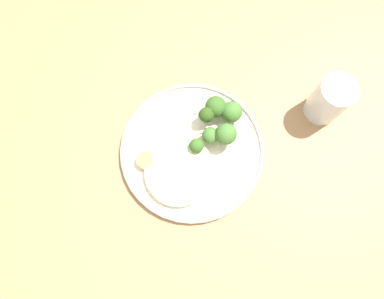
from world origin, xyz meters
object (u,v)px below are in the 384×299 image
Objects in this scene: seared_scallop_large_seared at (146,160)px; broccoli_floret_split_head at (197,146)px; seared_scallop_on_noodles at (157,190)px; broccoli_floret_center_pile at (232,112)px; broccoli_floret_near_rim at (206,115)px; broccoli_floret_front_edge at (210,136)px; seared_scallop_tilted_round at (176,168)px; broccoli_floret_left_leaning at (226,134)px; water_glass at (328,101)px; dinner_plate at (192,151)px; broccoli_floret_small_sprig at (216,107)px; seared_scallop_front_small at (182,182)px.

broccoli_floret_split_head is (0.04, -0.09, 0.02)m from seared_scallop_large_seared.
broccoli_floret_center_pile is (0.18, -0.11, 0.02)m from seared_scallop_on_noodles.
broccoli_floret_near_rim is 1.14× the size of broccoli_floret_front_edge.
seared_scallop_on_noodles is 0.11m from broccoli_floret_split_head.
seared_scallop_tilted_round is 0.55× the size of broccoli_floret_front_edge.
broccoli_floret_left_leaning is (0.08, -0.14, 0.03)m from seared_scallop_large_seared.
seared_scallop_large_seared is at bearing 117.72° from broccoli_floret_left_leaning.
broccoli_floret_front_edge is at bearing 117.65° from water_glass.
dinner_plate is 6.42× the size of broccoli_floret_split_head.
seared_scallop_tilted_round is 0.48× the size of broccoli_floret_center_pile.
broccoli_floret_small_sprig is (0.13, -0.05, 0.02)m from seared_scallop_tilted_round.
seared_scallop_on_noodles is 0.05m from seared_scallop_front_small.
broccoli_floret_center_pile is 0.03m from broccoli_floret_small_sprig.
seared_scallop_large_seared is (0.00, 0.06, 0.00)m from seared_scallop_tilted_round.
dinner_plate is 0.29m from water_glass.
broccoli_floret_small_sprig reaches higher than broccoli_floret_front_edge.
water_glass is at bearing -61.02° from seared_scallop_large_seared.
seared_scallop_large_seared is at bearing 118.98° from water_glass.
broccoli_floret_small_sprig is (0.16, -0.04, 0.02)m from seared_scallop_front_small.
broccoli_floret_front_edge is (0.10, -0.04, 0.02)m from seared_scallop_front_small.
seared_scallop_tilted_round reaches higher than dinner_plate.
dinner_plate is 8.06× the size of seared_scallop_large_seared.
broccoli_floret_small_sprig is at bearing -34.29° from broccoli_floret_near_rim.
broccoli_floret_small_sprig is at bearing -41.51° from seared_scallop_large_seared.
broccoli_floret_near_rim is 0.03m from broccoli_floret_small_sprig.
broccoli_floret_near_rim reaches higher than seared_scallop_on_noodles.
water_glass is (0.05, -0.22, 0.01)m from broccoli_floret_small_sprig.
broccoli_floret_front_edge is (0.07, -0.05, 0.02)m from seared_scallop_tilted_round.
broccoli_floret_left_leaning is at bearing -151.25° from broccoli_floret_small_sprig.
seared_scallop_tilted_round is 0.41× the size of broccoli_floret_left_leaning.
broccoli_floret_front_edge is (-0.06, 0.03, -0.00)m from broccoli_floret_center_pile.
broccoli_floret_center_pile is at bearing -3.67° from broccoli_floret_left_leaning.
broccoli_floret_left_leaning is at bearing 119.94° from water_glass.
broccoli_floret_near_rim is 0.24m from water_glass.
dinner_plate is 0.11m from broccoli_floret_center_pile.
broccoli_floret_near_rim is (-0.02, 0.05, 0.00)m from broccoli_floret_center_pile.
seared_scallop_large_seared is at bearing 115.35° from dinner_plate.
seared_scallop_on_noodles is at bearing 151.16° from dinner_plate.
broccoli_floret_small_sprig is 0.22m from water_glass.
broccoli_floret_split_head is at bearing -62.35° from dinner_plate.
broccoli_floret_near_rim is 0.06m from broccoli_floret_split_head.
seared_scallop_on_noodles is (-0.09, 0.05, 0.01)m from dinner_plate.
broccoli_floret_left_leaning is 0.06m from broccoli_floret_split_head.
dinner_plate is at bearing -28.84° from seared_scallop_on_noodles.
water_glass reaches higher than dinner_plate.
broccoli_floret_center_pile reaches higher than seared_scallop_front_small.
seared_scallop_on_noodles is 0.43× the size of broccoli_floret_left_leaning.
broccoli_floret_near_rim is at bearing 145.71° from broccoli_floret_small_sprig.
broccoli_floret_center_pile is at bearing 107.31° from water_glass.
broccoli_floret_near_rim is (0.07, -0.02, 0.04)m from dinner_plate.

